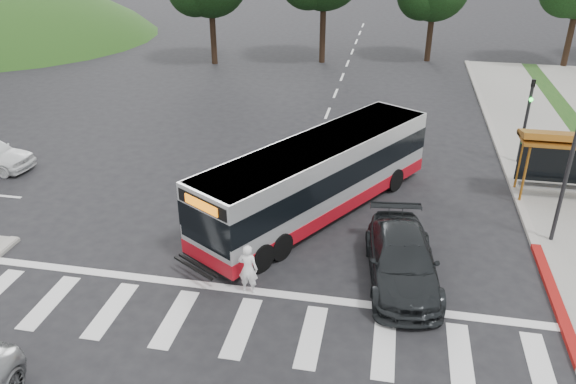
# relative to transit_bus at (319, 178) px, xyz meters

# --- Properties ---
(ground) EXTENTS (140.00, 140.00, 0.00)m
(ground) POSITION_rel_transit_bus_xyz_m (-1.15, -2.13, -1.46)
(ground) COLOR black
(ground) RESTS_ON ground
(sidewalk_east) EXTENTS (4.00, 40.00, 0.12)m
(sidewalk_east) POSITION_rel_transit_bus_xyz_m (9.85, 5.87, -1.40)
(sidewalk_east) COLOR gray
(sidewalk_east) RESTS_ON ground
(curb_east) EXTENTS (0.30, 40.00, 0.15)m
(curb_east) POSITION_rel_transit_bus_xyz_m (7.85, 5.87, -1.38)
(curb_east) COLOR #9E9991
(curb_east) RESTS_ON ground
(curb_east_red) EXTENTS (0.32, 6.00, 0.15)m
(curb_east_red) POSITION_rel_transit_bus_xyz_m (7.85, -4.13, -1.38)
(curb_east_red) COLOR maroon
(curb_east_red) RESTS_ON ground
(hillside_nw) EXTENTS (44.00, 44.00, 10.00)m
(hillside_nw) POSITION_rel_transit_bus_xyz_m (-33.15, 27.87, -1.46)
(hillside_nw) COLOR #184215
(hillside_nw) RESTS_ON ground
(crosswalk_ladder) EXTENTS (18.00, 2.60, 0.01)m
(crosswalk_ladder) POSITION_rel_transit_bus_xyz_m (-1.15, -7.13, -1.45)
(crosswalk_ladder) COLOR silver
(crosswalk_ladder) RESTS_ON ground
(bus_shelter) EXTENTS (4.20, 1.60, 2.86)m
(bus_shelter) POSITION_rel_transit_bus_xyz_m (9.65, 2.98, 0.89)
(bus_shelter) COLOR #9E5E1A
(bus_shelter) RESTS_ON sidewalk_east
(traffic_signal_ne_tall) EXTENTS (0.18, 0.37, 6.50)m
(traffic_signal_ne_tall) POSITION_rel_transit_bus_xyz_m (8.45, -0.63, 2.42)
(traffic_signal_ne_tall) COLOR black
(traffic_signal_ne_tall) RESTS_ON ground
(traffic_signal_ne_short) EXTENTS (0.18, 0.37, 4.00)m
(traffic_signal_ne_short) POSITION_rel_transit_bus_xyz_m (8.45, 6.36, 1.02)
(traffic_signal_ne_short) COLOR black
(traffic_signal_ne_short) RESTS_ON ground
(transit_bus) EXTENTS (7.95, 10.91, 2.91)m
(transit_bus) POSITION_rel_transit_bus_xyz_m (0.00, 0.00, 0.00)
(transit_bus) COLOR #B3B5B8
(transit_bus) RESTS_ON ground
(pedestrian) EXTENTS (0.63, 0.44, 1.68)m
(pedestrian) POSITION_rel_transit_bus_xyz_m (-1.37, -5.46, -0.62)
(pedestrian) COLOR white
(pedestrian) RESTS_ON ground
(dark_sedan) EXTENTS (2.72, 5.39, 1.50)m
(dark_sedan) POSITION_rel_transit_bus_xyz_m (3.23, -3.94, -0.71)
(dark_sedan) COLOR black
(dark_sedan) RESTS_ON ground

